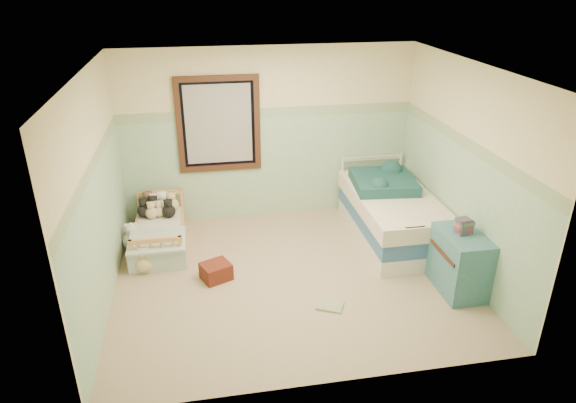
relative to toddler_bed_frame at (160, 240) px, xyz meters
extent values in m
cube|color=gray|center=(1.60, -1.05, -0.09)|extent=(4.20, 3.60, 0.02)
cube|color=white|center=(1.60, -1.05, 2.43)|extent=(4.20, 3.60, 0.02)
cube|color=beige|center=(1.60, 0.75, 1.17)|extent=(4.20, 0.04, 2.50)
cube|color=beige|center=(1.60, -2.85, 1.17)|extent=(4.20, 0.04, 2.50)
cube|color=beige|center=(-0.50, -1.05, 1.17)|extent=(0.04, 3.60, 2.50)
cube|color=beige|center=(3.70, -1.05, 1.17)|extent=(0.04, 3.60, 2.50)
cube|color=#88B195|center=(1.60, 0.74, 0.67)|extent=(4.20, 0.01, 1.50)
cube|color=#51834F|center=(1.60, 0.74, 1.49)|extent=(4.20, 0.01, 0.15)
cube|color=#432615|center=(0.90, 0.71, 1.37)|extent=(1.16, 0.06, 1.36)
cube|color=#AEAEAC|center=(0.90, 0.72, 1.37)|extent=(0.92, 0.01, 1.12)
cube|color=tan|center=(0.00, 0.00, 0.00)|extent=(0.65, 1.30, 0.17)
cube|color=silver|center=(0.00, 0.00, 0.14)|extent=(0.59, 1.24, 0.12)
cube|color=#82B5D5|center=(0.00, -0.40, 0.22)|extent=(0.70, 0.65, 0.03)
sphere|color=brown|center=(-0.15, 0.50, 0.31)|extent=(0.22, 0.22, 0.22)
sphere|color=white|center=(0.05, 0.50, 0.30)|extent=(0.20, 0.20, 0.20)
sphere|color=beige|center=(-0.10, 0.28, 0.29)|extent=(0.17, 0.17, 0.17)
sphere|color=black|center=(0.13, 0.28, 0.30)|extent=(0.19, 0.19, 0.19)
sphere|color=silver|center=(-0.35, -0.04, 0.05)|extent=(0.27, 0.27, 0.27)
sphere|color=beige|center=(-0.16, -0.63, 0.03)|extent=(0.23, 0.23, 0.23)
cube|color=silver|center=(3.15, -0.33, 0.03)|extent=(0.97, 1.94, 0.22)
cube|color=#2B5087|center=(3.15, -0.33, 0.25)|extent=(0.97, 1.94, 0.22)
cube|color=white|center=(3.15, -0.33, 0.47)|extent=(1.01, 1.98, 0.22)
cube|color=#183C40|center=(3.10, -0.03, 0.65)|extent=(0.91, 0.95, 0.14)
cube|color=#326474|center=(3.46, -1.66, 0.28)|extent=(0.45, 0.73, 0.73)
cube|color=#523838|center=(3.46, -1.63, 0.73)|extent=(0.18, 0.15, 0.16)
cube|color=maroon|center=(0.70, -0.94, 0.02)|extent=(0.42, 0.39, 0.21)
cube|color=yellow|center=(1.92, -1.73, -0.07)|extent=(0.35, 0.32, 0.03)
sphere|color=black|center=(-0.08, 0.39, 0.30)|extent=(0.20, 0.20, 0.20)
sphere|color=silver|center=(-0.06, 0.46, 0.31)|extent=(0.20, 0.20, 0.20)
sphere|color=beige|center=(0.17, 0.47, 0.30)|extent=(0.19, 0.19, 0.19)
sphere|color=beige|center=(0.00, 0.32, 0.29)|extent=(0.16, 0.16, 0.16)
sphere|color=black|center=(-0.20, 0.34, 0.30)|extent=(0.19, 0.19, 0.19)
camera|label=1|loc=(0.64, -6.27, 3.35)|focal=31.89mm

